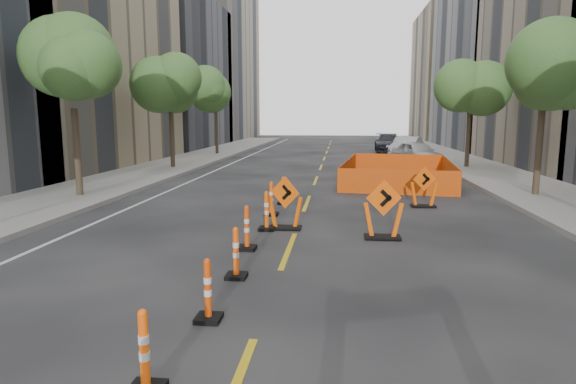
# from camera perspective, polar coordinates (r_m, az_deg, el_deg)

# --- Properties ---
(ground_plane) EXTENTS (140.00, 140.00, 0.00)m
(ground_plane) POSITION_cam_1_polar(r_m,az_deg,el_deg) (7.34, -3.38, -15.38)
(ground_plane) COLOR black
(sidewalk_left) EXTENTS (4.00, 90.00, 0.15)m
(sidewalk_left) POSITION_cam_1_polar(r_m,az_deg,el_deg) (21.38, -22.17, 0.40)
(sidewalk_left) COLOR gray
(sidewalk_left) RESTS_ON ground
(sidewalk_right) EXTENTS (4.00, 90.00, 0.15)m
(sidewalk_right) POSITION_cam_1_polar(r_m,az_deg,el_deg) (20.40, 28.80, -0.44)
(sidewalk_right) COLOR gray
(sidewalk_right) RESTS_ON ground
(bld_left_d) EXTENTS (12.00, 16.00, 14.00)m
(bld_left_d) POSITION_cam_1_polar(r_m,az_deg,el_deg) (49.41, -15.78, 13.29)
(bld_left_d) COLOR #4C4C51
(bld_left_d) RESTS_ON ground
(bld_left_e) EXTENTS (12.00, 20.00, 20.00)m
(bld_left_e) POSITION_cam_1_polar(r_m,az_deg,el_deg) (65.15, -10.35, 15.01)
(bld_left_e) COLOR gray
(bld_left_e) RESTS_ON ground
(bld_right_d) EXTENTS (12.00, 18.00, 20.00)m
(bld_right_d) POSITION_cam_1_polar(r_m,az_deg,el_deg) (49.89, 25.76, 16.18)
(bld_right_d) COLOR gray
(bld_right_d) RESTS_ON ground
(bld_right_e) EXTENTS (12.00, 14.00, 16.00)m
(bld_right_e) POSITION_cam_1_polar(r_m,az_deg,el_deg) (67.27, 20.35, 12.70)
(bld_right_e) COLOR tan
(bld_right_e) RESTS_ON ground
(tree_l_b) EXTENTS (2.80, 2.80, 5.95)m
(tree_l_b) POSITION_cam_1_polar(r_m,az_deg,el_deg) (19.19, -24.24, 12.71)
(tree_l_b) COLOR #382B1E
(tree_l_b) RESTS_ON ground
(tree_l_c) EXTENTS (2.80, 2.80, 5.95)m
(tree_l_c) POSITION_cam_1_polar(r_m,az_deg,el_deg) (28.29, -13.80, 11.79)
(tree_l_c) COLOR #382B1E
(tree_l_c) RESTS_ON ground
(tree_l_d) EXTENTS (2.80, 2.80, 5.95)m
(tree_l_d) POSITION_cam_1_polar(r_m,az_deg,el_deg) (37.84, -8.56, 11.18)
(tree_l_d) COLOR #382B1E
(tree_l_d) RESTS_ON ground
(tree_r_b) EXTENTS (2.80, 2.80, 5.95)m
(tree_r_b) POSITION_cam_1_polar(r_m,az_deg,el_deg) (20.01, 28.17, 12.26)
(tree_r_b) COLOR #382B1E
(tree_r_b) RESTS_ON ground
(tree_r_c) EXTENTS (2.80, 2.80, 5.95)m
(tree_r_c) POSITION_cam_1_polar(r_m,az_deg,el_deg) (29.53, 20.86, 11.34)
(tree_r_c) COLOR #382B1E
(tree_r_c) RESTS_ON ground
(channelizer_2) EXTENTS (0.39, 0.39, 0.98)m
(channelizer_2) POSITION_cam_1_polar(r_m,az_deg,el_deg) (5.73, -16.67, -17.68)
(channelizer_2) COLOR #FF560A
(channelizer_2) RESTS_ON ground
(channelizer_3) EXTENTS (0.38, 0.38, 0.96)m
(channelizer_3) POSITION_cam_1_polar(r_m,az_deg,el_deg) (7.36, -9.49, -11.37)
(channelizer_3) COLOR #D73F09
(channelizer_3) RESTS_ON ground
(channelizer_4) EXTENTS (0.39, 0.39, 0.99)m
(channelizer_4) POSITION_cam_1_polar(r_m,az_deg,el_deg) (9.13, -6.19, -7.16)
(channelizer_4) COLOR #FF510A
(channelizer_4) RESTS_ON ground
(channelizer_5) EXTENTS (0.41, 0.41, 1.03)m
(channelizer_5) POSITION_cam_1_polar(r_m,az_deg,el_deg) (10.99, -4.90, -4.24)
(channelizer_5) COLOR #D94209
(channelizer_5) RESTS_ON ground
(channelizer_6) EXTENTS (0.42, 0.42, 1.06)m
(channelizer_6) POSITION_cam_1_polar(r_m,az_deg,el_deg) (12.83, -2.56, -2.22)
(channelizer_6) COLOR #E15109
(channelizer_6) RESTS_ON ground
(channelizer_7) EXTENTS (0.42, 0.42, 1.06)m
(channelizer_7) POSITION_cam_1_polar(r_m,az_deg,el_deg) (14.73, -2.00, -0.77)
(channelizer_7) COLOR #FF4E0A
(channelizer_7) RESTS_ON ground
(channelizer_8) EXTENTS (0.38, 0.38, 0.96)m
(channelizer_8) POSITION_cam_1_polar(r_m,az_deg,el_deg) (16.61, -0.59, 0.18)
(channelizer_8) COLOR #FD4D0A
(channelizer_8) RESTS_ON ground
(chevron_sign_left) EXTENTS (1.11, 0.92, 1.44)m
(chevron_sign_left) POSITION_cam_1_polar(r_m,az_deg,el_deg) (12.91, -0.32, -1.29)
(chevron_sign_left) COLOR #E55709
(chevron_sign_left) RESTS_ON ground
(chevron_sign_center) EXTENTS (1.10, 0.80, 1.49)m
(chevron_sign_center) POSITION_cam_1_polar(r_m,az_deg,el_deg) (12.11, 11.24, -2.04)
(chevron_sign_center) COLOR #F5580A
(chevron_sign_center) RESTS_ON ground
(chevron_sign_right) EXTENTS (1.04, 0.83, 1.36)m
(chevron_sign_right) POSITION_cam_1_polar(r_m,az_deg,el_deg) (16.67, 15.81, 0.58)
(chevron_sign_right) COLOR #FD5B0A
(chevron_sign_right) RESTS_ON ground
(safety_fence) EXTENTS (5.51, 8.36, 0.99)m
(safety_fence) POSITION_cam_1_polar(r_m,az_deg,el_deg) (22.97, 12.89, 2.44)
(safety_fence) COLOR #FF620D
(safety_fence) RESTS_ON ground
(parked_car_near) EXTENTS (3.13, 4.69, 1.48)m
(parked_car_near) POSITION_cam_1_polar(r_m,az_deg,el_deg) (31.24, 15.04, 4.50)
(parked_car_near) COLOR #B6B6B8
(parked_car_near) RESTS_ON ground
(parked_car_mid) EXTENTS (3.09, 4.95, 1.54)m
(parked_car_mid) POSITION_cam_1_polar(r_m,az_deg,el_deg) (36.29, 13.88, 5.18)
(parked_car_mid) COLOR #A1A2A7
(parked_car_mid) RESTS_ON ground
(parked_car_far) EXTENTS (2.33, 5.36, 1.53)m
(parked_car_far) POSITION_cam_1_polar(r_m,az_deg,el_deg) (41.74, 11.76, 5.71)
(parked_car_far) COLOR black
(parked_car_far) RESTS_ON ground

